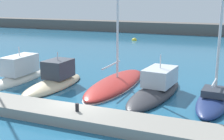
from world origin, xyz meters
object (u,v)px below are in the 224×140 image
Objects in this scene: mooring_buoy_yellow at (134,40)px; sailboat_red_fourth at (116,82)px; motorboat_sand_third at (55,81)px; motorboat_charcoal_fifth at (157,88)px; sailboat_navy_sixth at (214,96)px; dock_bollard at (77,107)px; motorboat_ivory_second at (19,74)px.

sailboat_red_fourth is at bearing -74.77° from mooring_buoy_yellow.
motorboat_sand_third is at bearing 114.39° from sailboat_red_fourth.
motorboat_charcoal_fifth is 3.87m from sailboat_navy_sixth.
sailboat_navy_sixth is at bearing 41.79° from dock_bollard.
motorboat_ivory_second is 0.45× the size of sailboat_navy_sixth.
mooring_buoy_yellow is at bearing -0.88° from motorboat_ivory_second.
sailboat_red_fourth is 7.20m from dock_bollard.
sailboat_red_fourth is at bearing 83.72° from sailboat_navy_sixth.
motorboat_sand_third is 8.38× the size of mooring_buoy_yellow.
motorboat_charcoal_fifth is (7.64, 0.99, 0.05)m from motorboat_sand_third.
dock_bollard reaches higher than mooring_buoy_yellow.
motorboat_sand_third is at bearing 96.42° from sailboat_navy_sixth.
dock_bollard is at bearing 161.98° from motorboat_charcoal_fifth.
motorboat_sand_third is (3.57, -0.29, -0.14)m from motorboat_ivory_second.
mooring_buoy_yellow is at bearing 31.29° from sailboat_navy_sixth.
mooring_buoy_yellow is (-6.94, 25.47, -0.31)m from sailboat_red_fourth.
motorboat_charcoal_fifth is at bearing -68.57° from mooring_buoy_yellow.
motorboat_sand_third is 0.43× the size of sailboat_red_fourth.
sailboat_navy_sixth is 35.19× the size of dock_bollard.
dock_bollard is (7.55, -32.62, 0.79)m from mooring_buoy_yellow.
motorboat_ivory_second is at bearing 146.42° from dock_bollard.
motorboat_sand_third reaches higher than mooring_buoy_yellow.
motorboat_charcoal_fifth is at bearing -80.52° from motorboat_sand_third.
sailboat_red_fourth reaches higher than mooring_buoy_yellow.
motorboat_charcoal_fifth is 0.54× the size of sailboat_navy_sixth.
sailboat_red_fourth is at bearing 94.89° from dock_bollard.
sailboat_navy_sixth is at bearing -89.66° from motorboat_charcoal_fifth.
dock_bollard is at bearing -122.61° from motorboat_ivory_second.
sailboat_navy_sixth is (7.25, -1.22, 0.16)m from sailboat_red_fourth.
sailboat_navy_sixth reaches higher than motorboat_charcoal_fifth.
sailboat_red_fourth is (7.81, 1.56, -0.25)m from motorboat_ivory_second.
motorboat_sand_third is 7.70m from motorboat_charcoal_fifth.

